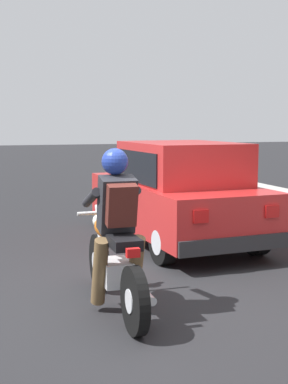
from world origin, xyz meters
TOP-DOWN VIEW (x-y plane):
  - ground_plane at (0.00, 0.00)m, footprint 80.00×80.00m
  - motorcycle_with_rider at (-0.20, 0.04)m, footprint 0.56×2.02m
  - car_hatchback at (1.51, 2.66)m, footprint 1.81×3.85m

SIDE VIEW (x-z plane):
  - ground_plane at x=0.00m, z-range 0.00..0.00m
  - motorcycle_with_rider at x=-0.20m, z-range -0.13..1.49m
  - car_hatchback at x=1.51m, z-range -0.02..1.55m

